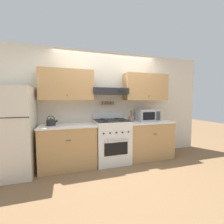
% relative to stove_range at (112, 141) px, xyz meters
% --- Properties ---
extents(ground_plane, '(16.00, 16.00, 0.00)m').
position_rel_stove_range_xyz_m(ground_plane, '(0.00, -0.32, -0.48)').
color(ground_plane, brown).
extents(wall_back, '(5.20, 0.46, 2.55)m').
position_rel_stove_range_xyz_m(wall_back, '(-0.00, 0.31, 0.93)').
color(wall_back, beige).
rests_on(wall_back, ground_plane).
extents(counter_left, '(1.14, 0.67, 0.89)m').
position_rel_stove_range_xyz_m(counter_left, '(-0.94, 0.02, -0.04)').
color(counter_left, tan).
rests_on(counter_left, ground_plane).
extents(counter_right, '(1.12, 0.67, 0.89)m').
position_rel_stove_range_xyz_m(counter_right, '(0.94, 0.02, -0.04)').
color(counter_right, tan).
rests_on(counter_right, ground_plane).
extents(stove_range, '(0.74, 0.69, 1.10)m').
position_rel_stove_range_xyz_m(stove_range, '(0.00, 0.00, 0.00)').
color(stove_range, white).
rests_on(stove_range, ground_plane).
extents(refrigerator, '(0.81, 0.77, 1.64)m').
position_rel_stove_range_xyz_m(refrigerator, '(-1.97, -0.05, 0.34)').
color(refrigerator, beige).
rests_on(refrigerator, ground_plane).
extents(tea_kettle, '(0.22, 0.17, 0.20)m').
position_rel_stove_range_xyz_m(tea_kettle, '(-1.27, 0.02, 0.48)').
color(tea_kettle, '#232326').
rests_on(tea_kettle, counter_left).
extents(microwave, '(0.51, 0.36, 0.29)m').
position_rel_stove_range_xyz_m(microwave, '(0.93, 0.04, 0.55)').
color(microwave, '#ADAFB5').
rests_on(microwave, counter_right).
extents(utensil_crock, '(0.13, 0.13, 0.28)m').
position_rel_stove_range_xyz_m(utensil_crock, '(0.48, 0.02, 0.47)').
color(utensil_crock, '#8E7051').
rests_on(utensil_crock, counter_right).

